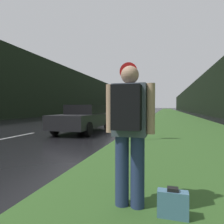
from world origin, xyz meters
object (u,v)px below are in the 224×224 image
hitchhiker_with_backpack (129,127)px  car_passing_near (84,118)px  stop_sign (128,93)px  suitcase (173,204)px

hitchhiker_with_backpack → car_passing_near: hitchhiker_with_backpack is taller
stop_sign → car_passing_near: bearing=139.4°
suitcase → car_passing_near: (-4.27, 7.48, 0.55)m
car_passing_near → suitcase: bearing=119.7°
hitchhiker_with_backpack → suitcase: hitchhiker_with_backpack is taller
stop_sign → suitcase: 5.52m
hitchhiker_with_backpack → stop_sign: bearing=101.7°
suitcase → stop_sign: bearing=107.2°
stop_sign → suitcase: (1.45, -5.06, -1.66)m
suitcase → hitchhiker_with_backpack: bearing=170.2°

